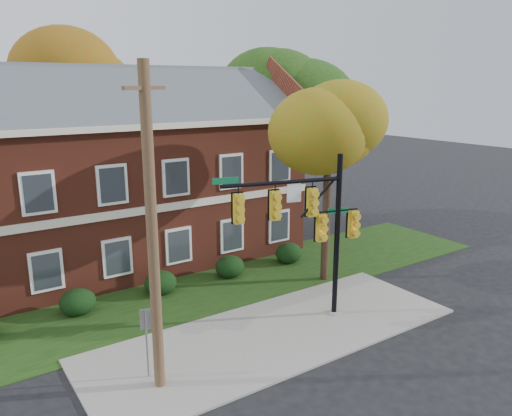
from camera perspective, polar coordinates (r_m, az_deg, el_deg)
ground at (r=18.07m, az=4.19°, el=-15.47°), size 120.00×120.00×0.00m
sidewalk at (r=18.74m, az=2.25°, el=-14.15°), size 14.00×5.00×0.08m
grass_strip at (r=22.57m, az=-5.37°, el=-9.17°), size 30.00×6.00×0.04m
apartment_building at (r=25.77m, az=-15.99°, el=4.77°), size 18.80×8.80×9.74m
hedge_left at (r=21.19m, az=-19.71°, el=-10.09°), size 1.40×1.26×1.05m
hedge_center at (r=22.17m, az=-10.86°, el=-8.40°), size 1.40×1.26×1.05m
hedge_right at (r=23.63m, az=-3.01°, el=-6.72°), size 1.40×1.26×1.05m
hedge_far_right at (r=25.50m, az=3.77°, el=-5.15°), size 1.40×1.26×1.05m
tree_near_right at (r=22.19m, az=9.01°, el=8.12°), size 4.50×4.25×8.58m
tree_right_rear at (r=31.57m, az=3.40°, el=12.60°), size 6.30×5.95×10.62m
tree_far_rear at (r=33.37m, az=-18.58°, el=13.24°), size 6.84×6.46×11.52m
traffic_signal at (r=18.51m, az=6.22°, el=-1.45°), size 5.60×1.52×6.40m
utility_pole at (r=14.19m, az=-11.78°, el=-2.89°), size 1.40×0.69×9.52m
sign_post at (r=15.89m, az=-12.44°, el=-13.69°), size 0.33×0.14×2.33m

